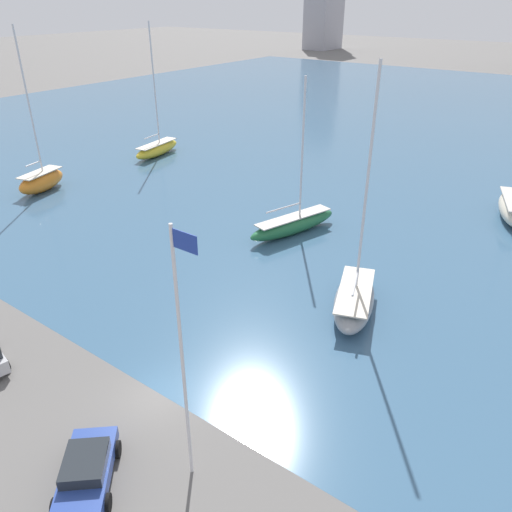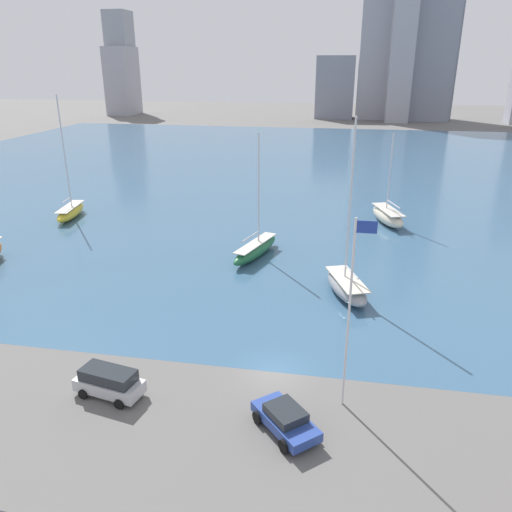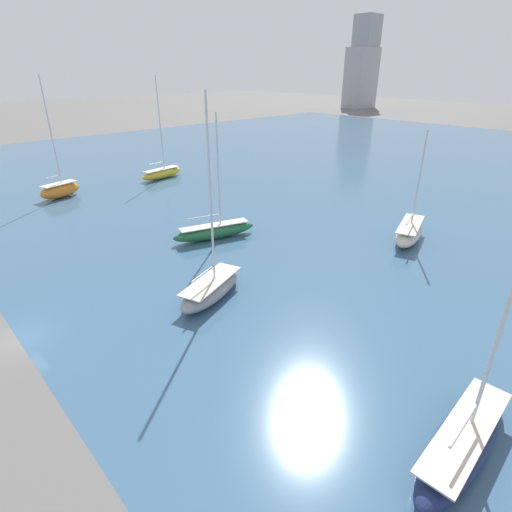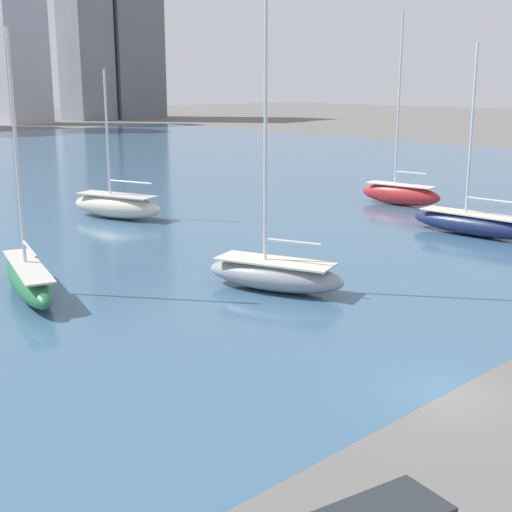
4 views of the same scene
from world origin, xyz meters
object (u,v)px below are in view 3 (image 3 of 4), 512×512
Objects in this scene: sailboat_orange at (60,189)px; sailboat_navy at (463,439)px; sailboat_yellow at (162,173)px; sailboat_cream at (409,232)px; sailboat_green at (215,231)px; sailboat_gray at (211,288)px.

sailboat_orange is 1.24× the size of sailboat_navy.
sailboat_cream is (42.71, 5.18, 0.06)m from sailboat_yellow.
sailboat_orange reaches higher than sailboat_navy.
sailboat_cream is 27.74m from sailboat_navy.
sailboat_orange is at bearing 176.36° from sailboat_navy.
sailboat_navy is at bearing 1.71° from sailboat_green.
sailboat_green is (27.67, -10.02, -0.05)m from sailboat_yellow.
sailboat_green is 0.84× the size of sailboat_gray.
sailboat_yellow reaches higher than sailboat_gray.
sailboat_cream is at bearing 57.36° from sailboat_gray.
sailboat_navy is (15.02, -23.32, -0.15)m from sailboat_cream.
sailboat_gray reaches higher than sailboat_green.
sailboat_green is (27.88, 6.85, -0.27)m from sailboat_orange.
sailboat_orange is 1.41× the size of sailboat_cream.
sailboat_gray is (37.81, -1.21, -0.26)m from sailboat_orange.
sailboat_navy is at bearing -20.41° from sailboat_gray.
sailboat_orange reaches higher than sailboat_gray.
sailboat_gray is 20.13m from sailboat_navy.
sailboat_yellow is 0.98× the size of sailboat_orange.
sailboat_yellow is at bearing 160.17° from sailboat_navy.
sailboat_green is at bearing 120.70° from sailboat_gray.
sailboat_green is at bearing -28.82° from sailboat_yellow.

